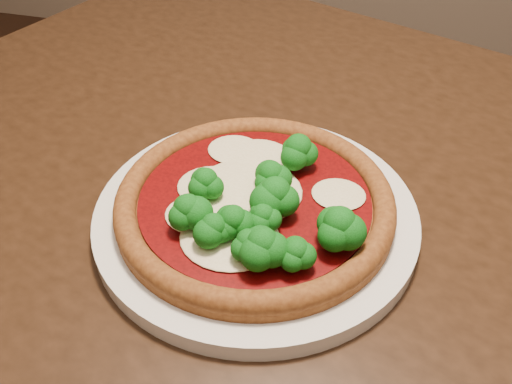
# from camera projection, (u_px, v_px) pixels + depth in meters

# --- Properties ---
(dining_table) EXTENTS (1.42, 1.25, 0.75)m
(dining_table) POSITION_uv_depth(u_px,v_px,m) (309.00, 267.00, 0.64)
(dining_table) COLOR black
(dining_table) RESTS_ON floor
(plate) EXTENTS (0.31, 0.31, 0.02)m
(plate) POSITION_uv_depth(u_px,v_px,m) (256.00, 216.00, 0.56)
(plate) COLOR silver
(plate) RESTS_ON dining_table
(pizza) EXTENTS (0.27, 0.27, 0.06)m
(pizza) POSITION_uv_depth(u_px,v_px,m) (256.00, 202.00, 0.53)
(pizza) COLOR brown
(pizza) RESTS_ON plate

